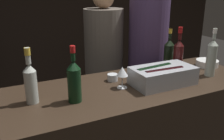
# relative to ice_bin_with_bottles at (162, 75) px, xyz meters

# --- Properties ---
(wall_back_chalkboard) EXTENTS (6.40, 0.06, 2.80)m
(wall_back_chalkboard) POSITION_rel_ice_bin_with_bottles_xyz_m (-0.33, 2.47, 0.34)
(wall_back_chalkboard) COLOR black
(wall_back_chalkboard) RESTS_ON ground_plane
(ice_bin_with_bottles) EXTENTS (0.44, 0.24, 0.13)m
(ice_bin_with_bottles) POSITION_rel_ice_bin_with_bottles_xyz_m (0.00, 0.00, 0.00)
(ice_bin_with_bottles) COLOR #9EA0A5
(ice_bin_with_bottles) RESTS_ON bar_counter
(bowl_white) EXTENTS (0.19, 0.19, 0.05)m
(bowl_white) POSITION_rel_ice_bin_with_bottles_xyz_m (0.61, 0.17, -0.04)
(bowl_white) COLOR white
(bowl_white) RESTS_ON bar_counter
(wine_glass) EXTENTS (0.08, 0.08, 0.15)m
(wine_glass) POSITION_rel_ice_bin_with_bottles_xyz_m (-0.28, 0.06, 0.04)
(wine_glass) COLOR silver
(wine_glass) RESTS_ON bar_counter
(candle_votive) EXTENTS (0.08, 0.08, 0.05)m
(candle_votive) POSITION_rel_ice_bin_with_bottles_xyz_m (-0.28, 0.21, -0.04)
(candle_votive) COLOR silver
(candle_votive) RESTS_ON bar_counter
(champagne_bottle) EXTENTS (0.08, 0.08, 0.33)m
(champagne_bottle) POSITION_rel_ice_bin_with_bottles_xyz_m (0.27, 0.28, 0.06)
(champagne_bottle) COLOR black
(champagne_bottle) RESTS_ON bar_counter
(rose_wine_bottle) EXTENTS (0.07, 0.07, 0.33)m
(rose_wine_bottle) POSITION_rel_ice_bin_with_bottles_xyz_m (-0.86, 0.10, 0.07)
(rose_wine_bottle) COLOR #B2B7AD
(rose_wine_bottle) RESTS_ON bar_counter
(red_wine_bottle_tall) EXTENTS (0.08, 0.08, 0.36)m
(red_wine_bottle_tall) POSITION_rel_ice_bin_with_bottles_xyz_m (0.26, 0.14, 0.08)
(red_wine_bottle_tall) COLOR #380F0F
(red_wine_bottle_tall) RESTS_ON bar_counter
(red_wine_bottle_burgundy) EXTENTS (0.08, 0.08, 0.34)m
(red_wine_bottle_burgundy) POSITION_rel_ice_bin_with_bottles_xyz_m (-0.63, 0.00, 0.07)
(red_wine_bottle_burgundy) COLOR black
(red_wine_bottle_burgundy) RESTS_ON bar_counter
(white_wine_bottle) EXTENTS (0.07, 0.07, 0.36)m
(white_wine_bottle) POSITION_rel_ice_bin_with_bottles_xyz_m (0.44, -0.02, 0.08)
(white_wine_bottle) COLOR #9EA899
(white_wine_bottle) RESTS_ON bar_counter
(person_in_hoodie) EXTENTS (0.39, 0.39, 1.79)m
(person_in_hoodie) POSITION_rel_ice_bin_with_bottles_xyz_m (0.37, 0.73, -0.07)
(person_in_hoodie) COLOR black
(person_in_hoodie) RESTS_ON ground_plane
(person_grey_polo) EXTENTS (0.40, 0.40, 1.65)m
(person_grey_polo) POSITION_rel_ice_bin_with_bottles_xyz_m (-0.01, 0.96, -0.15)
(person_grey_polo) COLOR black
(person_grey_polo) RESTS_ON ground_plane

